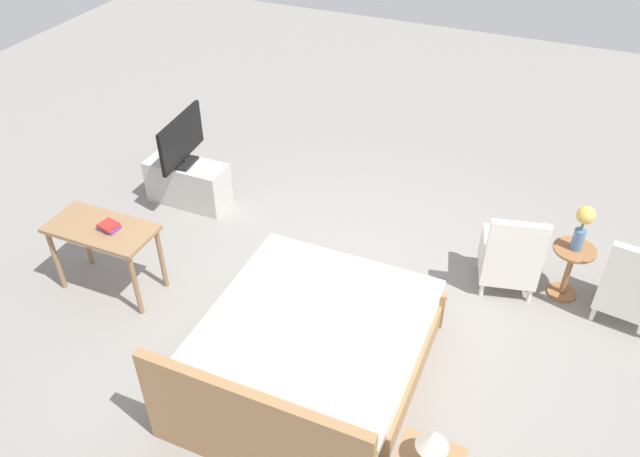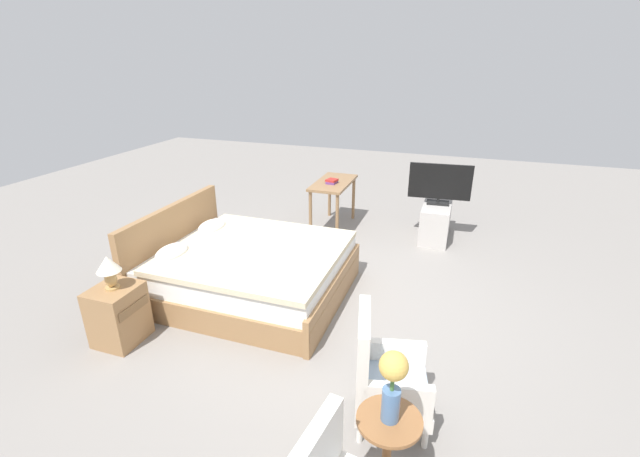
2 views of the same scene
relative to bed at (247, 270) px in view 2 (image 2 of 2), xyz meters
The scene contains 11 objects.
ground_plane 1.12m from the bed, 79.72° to the right, with size 16.00×16.00×0.00m, color gray.
bed is the anchor object (origin of this frame).
armchair_by_window_right 2.29m from the bed, 125.92° to the right, with size 0.65×0.65×0.92m.
side_table 2.74m from the bed, 133.82° to the right, with size 0.40×0.40×0.58m.
flower_vase 2.79m from the bed, 133.82° to the right, with size 0.17×0.17×0.48m.
nightstand 1.41m from the bed, 148.40° to the left, with size 0.44×0.41×0.58m.
table_lamp 1.50m from the bed, 148.38° to the left, with size 0.22×0.22×0.33m.
tv_stand 3.07m from the bed, 38.49° to the right, with size 0.96×0.40×0.53m.
tv_flatscreen 3.12m from the bed, 38.46° to the right, with size 0.22×0.89×0.60m.
vanity_desk 2.33m from the bed, ahead, with size 1.04×0.52×0.75m.
book_stack 2.26m from the bed, ahead, with size 0.19×0.18×0.06m.
Camera 2 is at (-4.04, -1.14, 2.60)m, focal length 24.00 mm.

